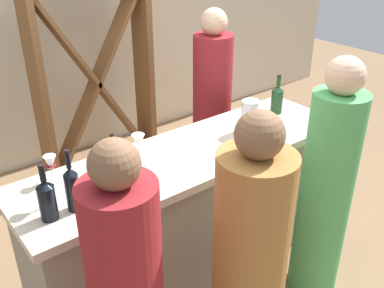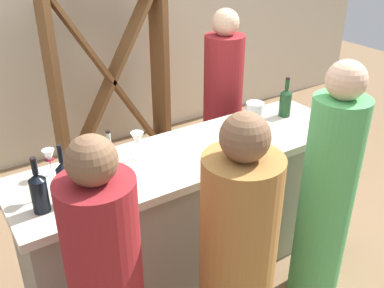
{
  "view_description": "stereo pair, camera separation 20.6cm",
  "coord_description": "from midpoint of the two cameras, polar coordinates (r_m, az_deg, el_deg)",
  "views": [
    {
      "loc": [
        -1.45,
        -1.86,
        2.23
      ],
      "look_at": [
        0.0,
        0.0,
        0.99
      ],
      "focal_mm": 41.08,
      "sensor_mm": 36.0,
      "label": 1
    },
    {
      "loc": [
        -1.29,
        -1.98,
        2.23
      ],
      "look_at": [
        0.0,
        0.0,
        0.99
      ],
      "focal_mm": 41.08,
      "sensor_mm": 36.0,
      "label": 2
    }
  ],
  "objects": [
    {
      "name": "person_left_guest",
      "position": [
        2.75,
        19.11,
        -6.75
      ],
      "size": [
        0.33,
        0.33,
        1.58
      ],
      "rotation": [
        0.0,
        0.0,
        1.62
      ],
      "color": "#4CA559",
      "rests_on": "ground"
    },
    {
      "name": "bar_counter",
      "position": [
        2.94,
        2.03,
        -9.03
      ],
      "size": [
        2.21,
        0.63,
        0.94
      ],
      "color": "gray",
      "rests_on": "ground"
    },
    {
      "name": "wine_glass_far_left",
      "position": [
        2.49,
        -15.81,
        -1.84
      ],
      "size": [
        0.07,
        0.07,
        0.16
      ],
      "color": "white",
      "rests_on": "bar_counter"
    },
    {
      "name": "water_pitcher",
      "position": [
        2.9,
        10.09,
        3.28
      ],
      "size": [
        0.12,
        0.12,
        0.22
      ],
      "color": "silver",
      "rests_on": "bar_counter"
    },
    {
      "name": "wine_bottle_second_right_olive_green",
      "position": [
        3.21,
        13.85,
        5.34
      ],
      "size": [
        0.08,
        0.08,
        0.29
      ],
      "color": "#193D1E",
      "rests_on": "bar_counter"
    },
    {
      "name": "wine_bottle_second_left_near_black",
      "position": [
        2.21,
        -13.67,
        -4.83
      ],
      "size": [
        0.07,
        0.07,
        0.33
      ],
      "color": "black",
      "rests_on": "bar_counter"
    },
    {
      "name": "wine_bottle_center_clear_pale",
      "position": [
        2.41,
        -8.17,
        -2.01
      ],
      "size": [
        0.07,
        0.07,
        0.28
      ],
      "color": "#B7C6B2",
      "rests_on": "bar_counter"
    },
    {
      "name": "wine_glass_near_center",
      "position": [
        2.28,
        -16.93,
        -4.56
      ],
      "size": [
        0.07,
        0.07,
        0.16
      ],
      "color": "white",
      "rests_on": "bar_counter"
    },
    {
      "name": "person_server_behind",
      "position": [
        3.66,
        5.57,
        3.82
      ],
      "size": [
        0.41,
        0.41,
        1.62
      ],
      "rotation": [
        0.0,
        0.0,
        -1.2
      ],
      "color": "maroon",
      "rests_on": "ground"
    },
    {
      "name": "ground_plane",
      "position": [
        3.24,
        1.89,
        -15.81
      ],
      "size": [
        12.0,
        12.0,
        0.0
      ],
      "primitive_type": "plane",
      "color": "#846647"
    },
    {
      "name": "wine_glass_near_right",
      "position": [
        2.55,
        -4.82,
        0.47
      ],
      "size": [
        0.08,
        0.08,
        0.17
      ],
      "color": "white",
      "rests_on": "bar_counter"
    },
    {
      "name": "wine_bottle_leftmost_near_black",
      "position": [
        2.2,
        -16.72,
        -5.97
      ],
      "size": [
        0.08,
        0.08,
        0.3
      ],
      "color": "black",
      "rests_on": "bar_counter"
    },
    {
      "name": "wine_glass_near_left",
      "position": [
        2.71,
        11.7,
        1.54
      ],
      "size": [
        0.06,
        0.06,
        0.17
      ],
      "color": "white",
      "rests_on": "bar_counter"
    },
    {
      "name": "back_wall",
      "position": [
        4.42,
        -14.96,
        15.93
      ],
      "size": [
        8.0,
        0.1,
        2.8
      ],
      "primitive_type": "cube",
      "color": "beige",
      "rests_on": "ground"
    },
    {
      "name": "wine_rack",
      "position": [
        4.12,
        -9.08,
        8.2
      ],
      "size": [
        1.1,
        0.28,
        1.77
      ],
      "color": "brown",
      "rests_on": "ground"
    },
    {
      "name": "person_center_guest",
      "position": [
        2.25,
        8.56,
        -15.67
      ],
      "size": [
        0.39,
        0.39,
        1.52
      ],
      "rotation": [
        0.0,
        0.0,
        1.51
      ],
      "color": "#9E6B33",
      "rests_on": "ground"
    }
  ]
}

